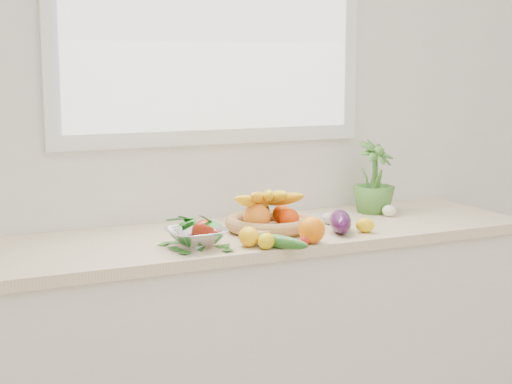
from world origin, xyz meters
name	(u,v)px	position (x,y,z in m)	size (l,w,h in m)	color
back_wall	(211,106)	(0.00, 2.25, 1.35)	(4.50, 0.02, 2.70)	white
counter_cabinet	(242,353)	(0.00, 1.95, 0.43)	(2.20, 0.58, 0.86)	silver
countertop	(242,237)	(0.00, 1.95, 0.88)	(2.24, 0.62, 0.04)	beige
window_frame	(211,2)	(0.00, 2.23, 1.75)	(1.30, 0.03, 1.10)	white
window_pane	(213,2)	(0.00, 2.21, 1.75)	(1.18, 0.01, 0.98)	white
orange_loose	(312,230)	(0.15, 1.68, 0.95)	(0.09, 0.09, 0.09)	orange
lemon_a	(249,237)	(-0.07, 1.73, 0.93)	(0.07, 0.09, 0.07)	#FFB20D
lemon_b	(266,241)	(-0.03, 1.67, 0.93)	(0.06, 0.07, 0.06)	yellow
lemon_c	(365,225)	(0.41, 1.75, 0.93)	(0.05, 0.07, 0.05)	yellow
apple	(203,232)	(-0.19, 1.83, 0.94)	(0.08, 0.08, 0.08)	#AC210D
ginger	(267,235)	(0.03, 1.80, 0.92)	(0.11, 0.04, 0.03)	tan
garlic_a	(329,218)	(0.37, 1.94, 0.92)	(0.05, 0.05, 0.04)	beige
garlic_b	(389,211)	(0.67, 1.97, 0.92)	(0.06, 0.06, 0.05)	white
garlic_c	(304,224)	(0.22, 1.88, 0.92)	(0.06, 0.06, 0.05)	beige
eggplant	(340,221)	(0.33, 1.79, 0.94)	(0.08, 0.21, 0.08)	#39103C
cucumber	(277,241)	(0.01, 1.67, 0.92)	(0.05, 0.25, 0.05)	#2C5C1B
radish	(305,240)	(0.12, 1.67, 0.92)	(0.03, 0.03, 0.03)	red
potted_herb	(374,179)	(0.66, 2.07, 1.04)	(0.18, 0.18, 0.32)	#437C2D
fruit_basket	(268,217)	(0.10, 1.93, 0.95)	(0.43, 0.43, 0.18)	tan
colander_with_spinach	(196,231)	(-0.23, 1.80, 0.96)	(0.21, 0.21, 0.11)	silver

